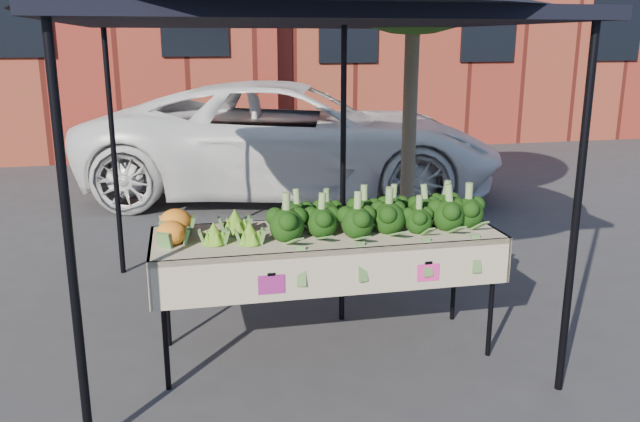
% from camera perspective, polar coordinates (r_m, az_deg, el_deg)
% --- Properties ---
extents(ground, '(90.00, 90.00, 0.00)m').
position_cam_1_polar(ground, '(4.96, 0.05, -11.50)').
color(ground, '#313133').
extents(table, '(2.41, 0.83, 0.90)m').
position_cam_1_polar(table, '(4.68, 0.55, -7.14)').
color(table, beige).
rests_on(table, ground).
extents(canopy, '(3.16, 3.16, 2.74)m').
position_cam_1_polar(canopy, '(4.96, -2.13, 5.18)').
color(canopy, black).
rests_on(canopy, ground).
extents(broccoli_heap, '(1.56, 0.59, 0.28)m').
position_cam_1_polar(broccoli_heap, '(4.61, 4.85, 0.20)').
color(broccoli_heap, black).
rests_on(broccoli_heap, table).
extents(romanesco_cluster, '(0.45, 0.49, 0.22)m').
position_cam_1_polar(romanesco_cluster, '(4.39, -7.87, -1.09)').
color(romanesco_cluster, '#72A62B').
rests_on(romanesco_cluster, table).
extents(cauliflower_pair, '(0.25, 0.45, 0.19)m').
position_cam_1_polar(cauliflower_pair, '(4.45, -12.71, -1.22)').
color(cauliflower_pair, orange).
rests_on(cauliflower_pair, table).
extents(street_tree, '(1.99, 1.99, 3.93)m').
position_cam_1_polar(street_tree, '(6.24, 8.01, 12.52)').
color(street_tree, '#1E4C14').
rests_on(street_tree, ground).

